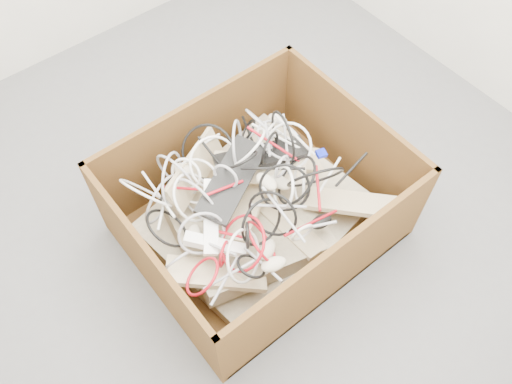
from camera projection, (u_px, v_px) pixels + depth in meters
ground at (242, 193)px, 2.67m from camera, size 3.00×3.00×0.00m
cardboard_box at (256, 217)px, 2.43m from camera, size 1.12×0.94×0.51m
keyboard_pile at (255, 191)px, 2.33m from camera, size 1.05×0.85×0.33m
mice_scatter at (258, 201)px, 2.22m from camera, size 0.76×0.68×0.22m
power_strip_left at (211, 217)px, 2.15m from camera, size 0.23×0.29×0.13m
power_strip_right at (215, 245)px, 2.12m from camera, size 0.21×0.22×0.08m
vga_plug at (321, 154)px, 2.36m from camera, size 0.06×0.05×0.03m
cable_tangle at (235, 185)px, 2.21m from camera, size 0.99×0.84×0.47m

